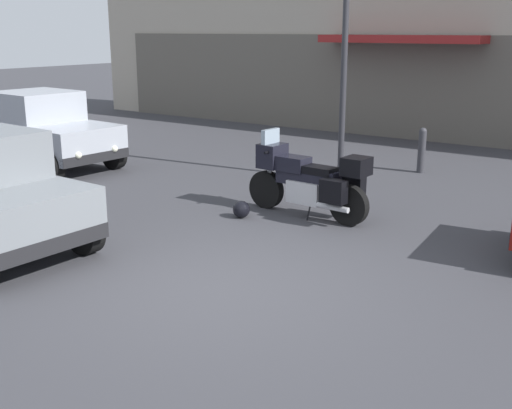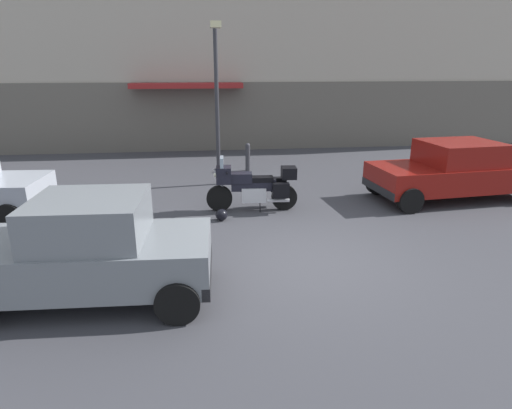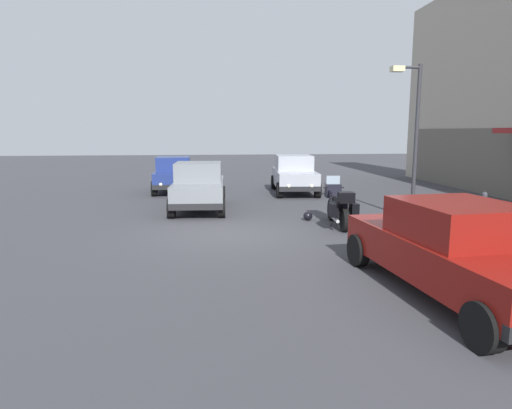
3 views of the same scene
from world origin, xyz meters
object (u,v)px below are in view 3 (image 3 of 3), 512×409
(motorcycle, at_px, (338,204))
(car_wagon_end, at_px, (294,175))
(car_hatchback_near, at_px, (199,187))
(bollard_curbside, at_px, (483,207))
(helmet, at_px, (308,216))
(streetlamp_curbside, at_px, (412,126))
(car_compact_side, at_px, (174,175))
(car_sedan_far, at_px, (454,249))

(motorcycle, distance_m, car_wagon_end, 6.87)
(car_hatchback_near, xyz_separation_m, bollard_curbside, (3.31, 8.21, -0.30))
(helmet, height_order, streetlamp_curbside, streetlamp_curbside)
(car_compact_side, height_order, streetlamp_curbside, streetlamp_curbside)
(car_compact_side, distance_m, car_wagon_end, 5.33)
(streetlamp_curbside, bearing_deg, car_sedan_far, -18.78)
(motorcycle, relative_size, car_hatchback_near, 0.58)
(helmet, xyz_separation_m, bollard_curbside, (1.13, 4.90, 0.37))
(motorcycle, distance_m, streetlamp_curbside, 3.37)
(car_compact_side, relative_size, bollard_curbside, 3.65)
(bollard_curbside, bearing_deg, streetlamp_curbside, -120.49)
(car_hatchback_near, bearing_deg, car_wagon_end, -44.18)
(helmet, height_order, car_wagon_end, car_wagon_end)
(helmet, xyz_separation_m, car_hatchback_near, (-2.18, -3.31, 0.67))
(car_sedan_far, bearing_deg, car_compact_side, -162.85)
(helmet, xyz_separation_m, car_sedan_far, (6.34, 0.98, 0.64))
(helmet, xyz_separation_m, car_wagon_end, (-6.03, 0.75, 0.67))
(car_compact_side, bearing_deg, car_wagon_end, 79.45)
(car_hatchback_near, bearing_deg, car_compact_side, 16.50)
(motorcycle, relative_size, car_sedan_far, 0.48)
(motorcycle, relative_size, streetlamp_curbside, 0.49)
(helmet, distance_m, car_hatchback_near, 4.02)
(car_wagon_end, bearing_deg, motorcycle, 3.38)
(car_sedan_far, xyz_separation_m, car_wagon_end, (-12.37, -0.24, 0.03))
(motorcycle, xyz_separation_m, car_wagon_end, (-6.87, 0.07, 0.19))
(car_hatchback_near, distance_m, car_sedan_far, 9.54)
(motorcycle, height_order, car_sedan_far, car_sedan_far)
(car_wagon_end, distance_m, streetlamp_curbside, 6.85)
(motorcycle, relative_size, car_compact_side, 0.65)
(helmet, distance_m, streetlamp_curbside, 4.11)
(car_hatchback_near, relative_size, car_compact_side, 1.12)
(car_sedan_far, distance_m, bollard_curbside, 6.53)
(streetlamp_curbside, bearing_deg, car_compact_side, -132.57)
(car_wagon_end, bearing_deg, car_hatchback_near, -42.55)
(car_hatchback_near, bearing_deg, streetlamp_curbside, -107.06)
(car_sedan_far, distance_m, car_wagon_end, 12.37)
(motorcycle, bearing_deg, bollard_curbside, -90.26)
(car_wagon_end, relative_size, bollard_curbside, 4.13)
(streetlamp_curbside, bearing_deg, car_wagon_end, -158.81)
(car_wagon_end, xyz_separation_m, bollard_curbside, (7.16, 4.16, -0.30))
(car_hatchback_near, relative_size, streetlamp_curbside, 0.85)
(motorcycle, height_order, streetlamp_curbside, streetlamp_curbside)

